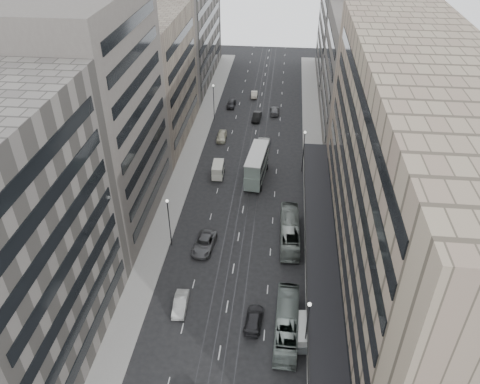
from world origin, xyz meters
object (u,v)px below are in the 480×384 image
at_px(bus_near, 287,323).
at_px(sedan_1, 180,304).
at_px(sedan_2, 204,244).
at_px(panel_van, 218,170).
at_px(vw_microbus, 300,332).
at_px(bus_far, 290,231).
at_px(double_decker, 257,165).

height_order(bus_near, sedan_1, bus_near).
relative_size(bus_near, sedan_2, 1.88).
bearing_deg(panel_van, bus_near, -71.21).
bearing_deg(vw_microbus, panel_van, 106.31).
bearing_deg(sedan_1, vw_microbus, -15.21).
height_order(bus_far, vw_microbus, bus_far).
distance_m(bus_far, vw_microbus, 18.44).
xyz_separation_m(panel_van, sedan_1, (-0.33, -31.49, -0.70)).
relative_size(double_decker, panel_van, 2.39).
distance_m(vw_microbus, sedan_1, 15.43).
bearing_deg(double_decker, bus_near, -74.12).
bearing_deg(sedan_1, bus_far, 45.40).
bearing_deg(bus_far, vw_microbus, 93.20).
relative_size(bus_near, bus_far, 0.97).
bearing_deg(sedan_1, panel_van, 86.82).
relative_size(panel_van, sedan_1, 0.92).
height_order(vw_microbus, sedan_1, vw_microbus).
height_order(bus_near, panel_van, bus_near).
distance_m(vw_microbus, panel_van, 37.83).
relative_size(double_decker, vw_microbus, 2.09).
xyz_separation_m(bus_far, vw_microbus, (1.52, -18.37, -0.20)).
relative_size(bus_far, vw_microbus, 2.37).
bearing_deg(bus_near, sedan_2, -47.57).
height_order(bus_far, sedan_2, bus_far).
xyz_separation_m(sedan_1, sedan_2, (1.09, 11.71, 0.07)).
height_order(bus_near, double_decker, double_decker).
bearing_deg(panel_van, sedan_1, -92.95).
xyz_separation_m(bus_near, sedan_2, (-12.35, 14.11, -0.74)).
xyz_separation_m(bus_far, panel_van, (-13.19, 16.48, -0.15)).
xyz_separation_m(bus_far, double_decker, (-6.18, 16.31, 1.34)).
bearing_deg(double_decker, vw_microbus, -71.84).
bearing_deg(bus_far, bus_near, 88.19).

